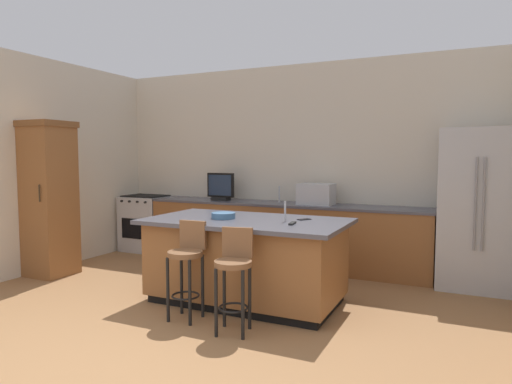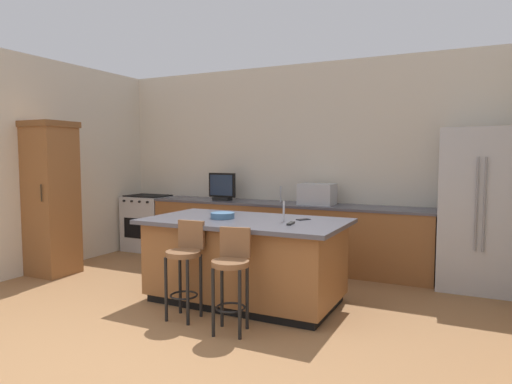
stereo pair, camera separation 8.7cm
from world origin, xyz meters
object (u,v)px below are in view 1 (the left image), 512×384
Objects in this scene: bar_stool_right at (234,271)px; fruit_bowl at (223,216)px; tv_monitor at (221,188)px; range_oven at (146,223)px; cell_phone at (304,219)px; refrigerator at (478,209)px; bar_stool_left at (187,261)px; tv_remote at (292,223)px; kitchen_island at (246,260)px; cabinet_tower at (49,196)px; microwave at (316,194)px.

fruit_bowl is (-0.54, 0.76, 0.38)m from bar_stool_right.
fruit_bowl is at bearing -59.49° from tv_monitor.
range_oven reaches higher than cell_phone.
bar_stool_right reaches higher than range_oven.
bar_stool_right is (1.53, -2.45, -0.55)m from tv_monitor.
refrigerator is 3.52m from bar_stool_left.
range_oven is at bearing 144.43° from tv_remote.
kitchen_island is 2.95m from cabinet_tower.
fruit_bowl is (-2.56, -1.69, -0.02)m from refrigerator.
tv_remote is (3.32, -1.81, 0.46)m from range_oven.
bar_stool_right is at bearing -89.48° from microwave.
refrigerator is at bearing 35.34° from kitchen_island.
bar_stool_left is at bearing -102.35° from cell_phone.
kitchen_island is 2.27× the size of bar_stool_left.
bar_stool_left reaches higher than tv_remote.
refrigerator is at bearing 18.69° from cabinet_tower.
cabinet_tower is 12.11× the size of tv_remote.
kitchen_island is at bearing 65.23° from bar_stool_left.
cabinet_tower is 7.79× the size of fruit_bowl.
refrigerator is at bearing -0.60° from range_oven.
refrigerator is 3.20m from bar_stool_right.
range_oven reaches higher than tv_remote.
tv_remote is (-0.00, -0.36, 0.01)m from cell_phone.
cell_phone is at bearing 19.35° from fruit_bowl.
refrigerator is 4.34× the size of tv_monitor.
cabinet_tower reaches higher than bar_stool_left.
range_oven is at bearing -179.98° from microwave.
cabinet_tower is 2.63m from fruit_bowl.
microwave is at bearing 178.49° from refrigerator.
cabinet_tower reaches higher than bar_stool_right.
tv_remote is (0.32, -1.81, -0.15)m from microwave.
tv_monitor reaches higher than fruit_bowl.
tv_monitor is at bearing 120.51° from fruit_bowl.
cabinet_tower is at bearing 164.57° from bar_stool_left.
tv_monitor is at bearing -178.03° from microwave.
kitchen_island is at bearing -98.73° from microwave.
kitchen_island is 2.30× the size of bar_stool_right.
tv_monitor is (1.63, 1.75, 0.04)m from cabinet_tower.
refrigerator reaches higher than kitchen_island.
tv_remote is (0.30, 0.69, 0.36)m from bar_stool_right.
refrigerator is 3.06m from fruit_bowl.
range_oven is 3.05m from microwave.
range_oven is 1.91m from cabinet_tower.
refrigerator is 2.22m from cell_phone.
bar_stool_right is (0.58, -0.10, -0.01)m from bar_stool_left.
refrigerator reaches higher than tv_monitor.
tv_remote is at bearing -43.84° from tv_monitor.
fruit_bowl is 1.55× the size of tv_remote.
tv_remote is (-1.72, -1.76, -0.04)m from refrigerator.
tv_remote reaches higher than cell_phone.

